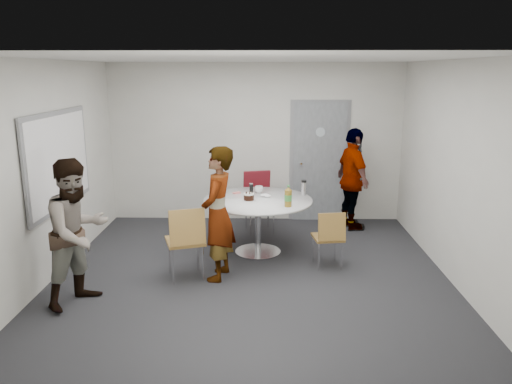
{
  "coord_description": "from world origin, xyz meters",
  "views": [
    {
      "loc": [
        0.19,
        -6.01,
        2.57
      ],
      "look_at": [
        0.06,
        0.25,
        1.03
      ],
      "focal_mm": 35.0,
      "sensor_mm": 36.0,
      "label": 1
    }
  ],
  "objects_px": {
    "door": "(319,162)",
    "person_right": "(353,179)",
    "chair_far": "(258,195)",
    "person_main": "(218,214)",
    "chair_near_left": "(186,236)",
    "chair_near_right": "(330,234)",
    "person_left": "(78,233)",
    "table": "(259,207)",
    "whiteboard": "(59,160)"
  },
  "relations": [
    {
      "from": "chair_far",
      "to": "person_main",
      "type": "height_order",
      "value": "person_main"
    },
    {
      "from": "whiteboard",
      "to": "chair_near_left",
      "type": "relative_size",
      "value": 1.99
    },
    {
      "from": "whiteboard",
      "to": "chair_far",
      "type": "distance_m",
      "value": 3.13
    },
    {
      "from": "chair_near_left",
      "to": "person_main",
      "type": "height_order",
      "value": "person_main"
    },
    {
      "from": "chair_near_left",
      "to": "chair_near_right",
      "type": "height_order",
      "value": "chair_near_left"
    },
    {
      "from": "table",
      "to": "whiteboard",
      "type": "bearing_deg",
      "value": -167.09
    },
    {
      "from": "door",
      "to": "person_right",
      "type": "height_order",
      "value": "door"
    },
    {
      "from": "door",
      "to": "chair_far",
      "type": "xyz_separation_m",
      "value": [
        -1.04,
        -0.63,
        -0.43
      ]
    },
    {
      "from": "chair_near_left",
      "to": "chair_far",
      "type": "relative_size",
      "value": 0.98
    },
    {
      "from": "person_main",
      "to": "person_left",
      "type": "relative_size",
      "value": 1.01
    },
    {
      "from": "chair_far",
      "to": "table",
      "type": "bearing_deg",
      "value": 77.99
    },
    {
      "from": "door",
      "to": "person_right",
      "type": "xyz_separation_m",
      "value": [
        0.5,
        -0.54,
        -0.19
      ]
    },
    {
      "from": "chair_near_left",
      "to": "door",
      "type": "bearing_deg",
      "value": 36.68
    },
    {
      "from": "person_right",
      "to": "person_main",
      "type": "bearing_deg",
      "value": 120.01
    },
    {
      "from": "table",
      "to": "chair_near_right",
      "type": "xyz_separation_m",
      "value": [
        0.93,
        -0.56,
        -0.21
      ]
    },
    {
      "from": "person_left",
      "to": "chair_far",
      "type": "bearing_deg",
      "value": -4.92
    },
    {
      "from": "chair_far",
      "to": "person_main",
      "type": "xyz_separation_m",
      "value": [
        -0.47,
        -1.96,
        0.24
      ]
    },
    {
      "from": "whiteboard",
      "to": "person_left",
      "type": "distance_m",
      "value": 1.33
    },
    {
      "from": "door",
      "to": "person_left",
      "type": "height_order",
      "value": "door"
    },
    {
      "from": "chair_near_right",
      "to": "person_main",
      "type": "xyz_separation_m",
      "value": [
        -1.43,
        -0.33,
        0.37
      ]
    },
    {
      "from": "person_left",
      "to": "person_main",
      "type": "bearing_deg",
      "value": -32.91
    },
    {
      "from": "chair_near_right",
      "to": "chair_far",
      "type": "xyz_separation_m",
      "value": [
        -0.96,
        1.63,
        0.12
      ]
    },
    {
      "from": "whiteboard",
      "to": "table",
      "type": "xyz_separation_m",
      "value": [
        2.55,
        0.59,
        -0.76
      ]
    },
    {
      "from": "person_left",
      "to": "person_right",
      "type": "relative_size",
      "value": 0.99
    },
    {
      "from": "person_main",
      "to": "chair_near_left",
      "type": "bearing_deg",
      "value": -65.35
    },
    {
      "from": "person_right",
      "to": "table",
      "type": "bearing_deg",
      "value": 111.96
    },
    {
      "from": "chair_far",
      "to": "person_main",
      "type": "relative_size",
      "value": 0.58
    },
    {
      "from": "table",
      "to": "person_main",
      "type": "bearing_deg",
      "value": -119.22
    },
    {
      "from": "door",
      "to": "chair_near_right",
      "type": "relative_size",
      "value": 2.69
    },
    {
      "from": "table",
      "to": "chair_near_left",
      "type": "height_order",
      "value": "table"
    },
    {
      "from": "door",
      "to": "chair_far",
      "type": "relative_size",
      "value": 2.18
    },
    {
      "from": "person_main",
      "to": "person_right",
      "type": "distance_m",
      "value": 2.87
    },
    {
      "from": "door",
      "to": "person_main",
      "type": "distance_m",
      "value": 3.0
    },
    {
      "from": "chair_near_right",
      "to": "person_right",
      "type": "relative_size",
      "value": 0.47
    },
    {
      "from": "table",
      "to": "chair_near_right",
      "type": "height_order",
      "value": "table"
    },
    {
      "from": "table",
      "to": "person_right",
      "type": "relative_size",
      "value": 0.92
    },
    {
      "from": "person_main",
      "to": "person_right",
      "type": "height_order",
      "value": "person_main"
    },
    {
      "from": "whiteboard",
      "to": "person_main",
      "type": "distance_m",
      "value": 2.16
    },
    {
      "from": "chair_near_right",
      "to": "person_left",
      "type": "bearing_deg",
      "value": -168.43
    },
    {
      "from": "whiteboard",
      "to": "chair_near_left",
      "type": "height_order",
      "value": "whiteboard"
    },
    {
      "from": "table",
      "to": "chair_far",
      "type": "bearing_deg",
      "value": 91.71
    },
    {
      "from": "whiteboard",
      "to": "chair_near_right",
      "type": "bearing_deg",
      "value": 0.37
    },
    {
      "from": "door",
      "to": "chair_near_right",
      "type": "bearing_deg",
      "value": -91.95
    },
    {
      "from": "table",
      "to": "person_left",
      "type": "relative_size",
      "value": 0.93
    },
    {
      "from": "chair_far",
      "to": "person_right",
      "type": "xyz_separation_m",
      "value": [
        1.54,
        0.09,
        0.24
      ]
    },
    {
      "from": "door",
      "to": "person_right",
      "type": "distance_m",
      "value": 0.76
    },
    {
      "from": "chair_near_left",
      "to": "person_main",
      "type": "bearing_deg",
      "value": -3.26
    },
    {
      "from": "chair_near_left",
      "to": "person_left",
      "type": "xyz_separation_m",
      "value": [
        -1.09,
        -0.62,
        0.24
      ]
    },
    {
      "from": "chair_near_right",
      "to": "person_main",
      "type": "bearing_deg",
      "value": -175.36
    },
    {
      "from": "person_right",
      "to": "door",
      "type": "bearing_deg",
      "value": 27.16
    }
  ]
}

